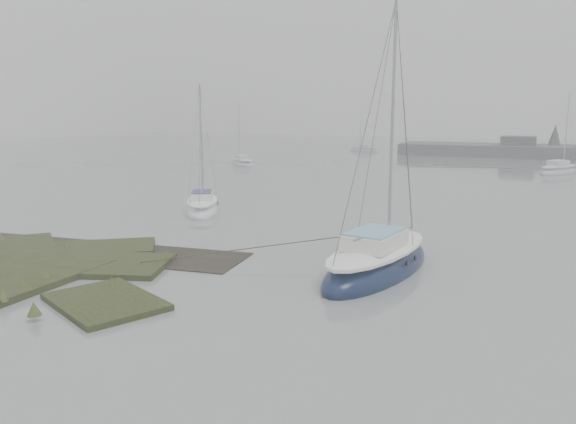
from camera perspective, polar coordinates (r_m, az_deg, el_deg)
The scene contains 6 objects.
ground at distance 44.49m, azimuth 8.24°, elevation 3.01°, with size 160.00×160.00×0.00m, color slate.
sailboat_main at distance 19.74m, azimuth 9.09°, elevation -5.22°, with size 3.41×7.31×9.93m.
sailboat_white at distance 31.55m, azimuth -8.69°, elevation 0.47°, with size 4.15×5.54×7.57m.
sailboat_far_a at distance 58.15m, azimuth -4.71°, elevation 4.98°, with size 4.68×4.56×6.94m.
sailboat_far_b at distance 55.70m, azimuth 25.81°, elevation 3.78°, with size 4.31×5.68×7.77m.
sailboat_far_c at distance 78.50m, azimuth 7.70°, elevation 6.26°, with size 4.57×2.64×6.13m.
Camera 1 is at (11.50, -12.62, 5.53)m, focal length 35.00 mm.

